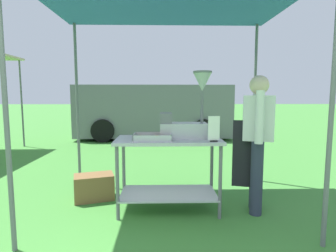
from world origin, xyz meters
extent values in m
plane|color=#3D7F33|center=(0.00, 6.00, 0.00)|extent=(70.00, 70.00, 0.00)
cylinder|color=slate|center=(-1.14, 0.45, 1.24)|extent=(0.04, 0.04, 2.47)
cylinder|color=slate|center=(1.66, 0.45, 1.24)|extent=(0.04, 0.04, 2.47)
cylinder|color=slate|center=(-1.14, 2.44, 1.24)|extent=(0.04, 0.04, 2.47)
cylinder|color=slate|center=(1.66, 2.44, 1.24)|extent=(0.04, 0.04, 2.47)
cube|color=#B7B7BC|center=(0.26, 1.29, 0.86)|extent=(1.24, 0.62, 0.04)
cube|color=#B7B7BC|center=(0.26, 1.29, 0.20)|extent=(1.14, 0.57, 0.02)
cylinder|color=slate|center=(-0.31, 1.03, 0.42)|extent=(0.04, 0.04, 0.84)
cylinder|color=slate|center=(0.83, 1.03, 0.42)|extent=(0.04, 0.04, 0.84)
cylinder|color=slate|center=(-0.31, 1.55, 0.42)|extent=(0.04, 0.04, 0.84)
cylinder|color=slate|center=(0.83, 1.55, 0.42)|extent=(0.04, 0.04, 0.84)
cube|color=#B7B7BC|center=(0.07, 1.21, 0.88)|extent=(0.43, 0.30, 0.01)
cube|color=#B7B7BC|center=(0.07, 1.06, 0.92)|extent=(0.43, 0.01, 0.06)
cube|color=#B7B7BC|center=(0.07, 1.35, 0.92)|extent=(0.43, 0.01, 0.06)
cube|color=#B7B7BC|center=(-0.14, 1.21, 0.92)|extent=(0.01, 0.30, 0.06)
cube|color=#B7B7BC|center=(0.28, 1.21, 0.92)|extent=(0.01, 0.30, 0.06)
torus|color=#EAB251|center=(0.12, 1.29, 0.90)|extent=(0.09, 0.09, 0.03)
torus|color=#EAB251|center=(0.14, 1.20, 0.90)|extent=(0.10, 0.10, 0.03)
torus|color=#EAB251|center=(-0.05, 1.19, 0.90)|extent=(0.08, 0.08, 0.03)
torus|color=#EAB251|center=(0.06, 1.24, 0.90)|extent=(0.11, 0.11, 0.03)
torus|color=#EAB251|center=(0.01, 1.15, 0.90)|extent=(0.10, 0.10, 0.03)
torus|color=#EAB251|center=(0.22, 1.12, 0.90)|extent=(0.11, 0.11, 0.03)
torus|color=#EAB251|center=(-0.04, 1.11, 0.90)|extent=(0.08, 0.08, 0.03)
torus|color=#EAB251|center=(0.09, 1.11, 0.90)|extent=(0.10, 0.10, 0.03)
torus|color=#EAB251|center=(-0.08, 1.28, 0.90)|extent=(0.09, 0.09, 0.03)
torus|color=#EAB251|center=(0.19, 1.25, 0.90)|extent=(0.11, 0.11, 0.03)
cube|color=#B7B7BC|center=(0.44, 1.35, 0.96)|extent=(0.56, 0.28, 0.18)
cube|color=slate|center=(0.23, 1.35, 1.11)|extent=(0.14, 0.22, 0.12)
cylinder|color=slate|center=(0.66, 1.35, 1.24)|extent=(0.04, 0.04, 0.38)
cone|color=#B7B7BC|center=(0.66, 1.35, 1.53)|extent=(0.21, 0.21, 0.21)
cylinder|color=slate|center=(0.66, 1.35, 1.65)|extent=(0.22, 0.22, 0.02)
cube|color=black|center=(0.75, 1.07, 0.88)|extent=(0.08, 0.05, 0.02)
cube|color=white|center=(0.75, 1.07, 1.02)|extent=(0.13, 0.02, 0.27)
cylinder|color=#2D3347|center=(1.27, 1.14, 0.43)|extent=(0.14, 0.14, 0.86)
cylinder|color=#2D3347|center=(1.32, 1.33, 0.43)|extent=(0.14, 0.14, 0.86)
cube|color=silver|center=(1.30, 1.24, 1.12)|extent=(0.39, 0.30, 0.52)
cube|color=black|center=(1.18, 1.27, 0.69)|extent=(0.31, 0.11, 0.80)
cylinder|color=silver|center=(1.24, 1.02, 1.15)|extent=(0.11, 0.11, 0.58)
cylinder|color=silver|center=(1.36, 1.45, 1.15)|extent=(0.11, 0.11, 0.58)
sphere|color=beige|center=(1.30, 1.24, 1.50)|extent=(0.22, 0.22, 0.22)
cube|color=brown|center=(-0.72, 1.66, 0.17)|extent=(0.57, 0.44, 0.33)
cube|color=slate|center=(-0.06, 7.12, 0.89)|extent=(4.82, 1.91, 1.60)
cube|color=#1E2833|center=(-1.94, 7.12, 1.29)|extent=(0.10, 1.62, 0.70)
cylinder|color=black|center=(-1.55, 6.19, 0.34)|extent=(0.68, 0.24, 0.68)
cylinder|color=black|center=(-1.56, 8.05, 0.34)|extent=(0.68, 0.24, 0.68)
cylinder|color=black|center=(1.43, 6.19, 0.34)|extent=(0.68, 0.24, 0.68)
cylinder|color=black|center=(1.43, 8.05, 0.34)|extent=(0.68, 0.24, 0.68)
cylinder|color=slate|center=(-3.55, 5.53, 1.15)|extent=(0.04, 0.04, 2.30)
camera|label=1|loc=(0.17, -1.91, 1.38)|focal=29.35mm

